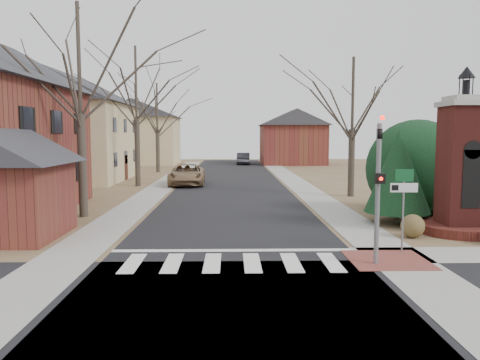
{
  "coord_description": "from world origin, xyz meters",
  "views": [
    {
      "loc": [
        -0.04,
        -13.0,
        3.88
      ],
      "look_at": [
        0.34,
        6.0,
        2.02
      ],
      "focal_mm": 35.0,
      "sensor_mm": 36.0,
      "label": 1
    }
  ],
  "objects_px": {
    "traffic_signal_pole": "(378,178)",
    "distant_car": "(243,158)",
    "pickup_truck": "(187,175)",
    "sign_post": "(404,194)",
    "brick_gate_monument": "(462,178)"
  },
  "relations": [
    {
      "from": "traffic_signal_pole",
      "to": "distant_car",
      "type": "bearing_deg",
      "value": 93.31
    },
    {
      "from": "pickup_truck",
      "to": "distant_car",
      "type": "distance_m",
      "value": 24.99
    },
    {
      "from": "pickup_truck",
      "to": "sign_post",
      "type": "bearing_deg",
      "value": -68.52
    },
    {
      "from": "pickup_truck",
      "to": "distant_car",
      "type": "bearing_deg",
      "value": 76.59
    },
    {
      "from": "sign_post",
      "to": "brick_gate_monument",
      "type": "xyz_separation_m",
      "value": [
        3.41,
        3.01,
        0.22
      ]
    },
    {
      "from": "distant_car",
      "to": "traffic_signal_pole",
      "type": "bearing_deg",
      "value": 96.1
    },
    {
      "from": "brick_gate_monument",
      "to": "distant_car",
      "type": "height_order",
      "value": "brick_gate_monument"
    },
    {
      "from": "pickup_truck",
      "to": "distant_car",
      "type": "height_order",
      "value": "pickup_truck"
    },
    {
      "from": "distant_car",
      "to": "pickup_truck",
      "type": "bearing_deg",
      "value": 81.25
    },
    {
      "from": "pickup_truck",
      "to": "distant_car",
      "type": "xyz_separation_m",
      "value": [
        5.0,
        24.49,
        -0.04
      ]
    },
    {
      "from": "traffic_signal_pole",
      "to": "sign_post",
      "type": "distance_m",
      "value": 2.02
    },
    {
      "from": "traffic_signal_pole",
      "to": "distant_car",
      "type": "relative_size",
      "value": 0.98
    },
    {
      "from": "pickup_truck",
      "to": "distant_car",
      "type": "relative_size",
      "value": 1.25
    },
    {
      "from": "traffic_signal_pole",
      "to": "sign_post",
      "type": "relative_size",
      "value": 1.64
    },
    {
      "from": "brick_gate_monument",
      "to": "distant_car",
      "type": "xyz_separation_m",
      "value": [
        -7.4,
        42.31,
        -1.41
      ]
    }
  ]
}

